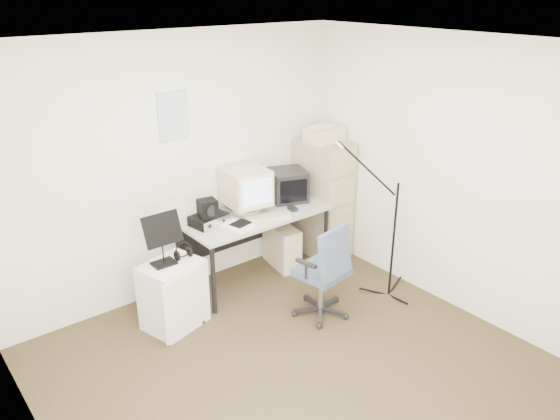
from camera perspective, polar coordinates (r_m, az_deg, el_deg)
floor at (r=4.53m, az=2.14°, el=-16.69°), size 3.60×3.60×0.01m
ceiling at (r=3.52m, az=2.75°, el=16.69°), size 3.60×3.60×0.01m
wall_back at (r=5.25m, az=-10.56°, el=4.38°), size 3.60×0.02×2.50m
wall_front at (r=2.94m, az=26.72°, el=-13.52°), size 3.60×0.02×2.50m
wall_left at (r=3.13m, az=-23.89°, el=-10.60°), size 0.02×3.60×2.50m
wall_right at (r=5.14m, az=17.82°, el=3.24°), size 0.02×3.60×2.50m
wall_calendar at (r=5.10m, az=-11.10°, el=9.64°), size 0.30×0.02×0.44m
filing_cabinet at (r=6.08m, az=4.49°, el=1.24°), size 0.40×0.60×1.30m
printer at (r=5.85m, az=4.67°, el=7.88°), size 0.39×0.27×0.15m
desk at (r=5.62m, az=-2.55°, el=-3.77°), size 1.50×0.70×0.73m
crt_monitor at (r=5.44m, az=-3.59°, el=2.04°), size 0.44×0.46×0.44m
crt_tv at (r=5.76m, az=0.83°, el=2.63°), size 0.46×0.48×0.32m
desk_speaker at (r=5.71m, az=-1.02°, el=1.56°), size 0.10×0.10×0.16m
keyboard at (r=5.34m, az=-1.24°, el=-0.73°), size 0.46×0.28×0.02m
mouse at (r=5.53m, az=1.32°, el=0.16°), size 0.09×0.12×0.03m
radio_receiver at (r=5.24m, az=-7.44°, el=-0.99°), size 0.37×0.29×0.10m
radio_speaker at (r=5.16m, az=-7.59°, el=0.19°), size 0.19×0.19×0.17m
papers at (r=5.17m, az=-4.50°, el=-1.67°), size 0.28×0.34×0.02m
pc_tower at (r=5.91m, az=0.18°, el=-3.75°), size 0.30×0.53×0.46m
office_chair at (r=4.98m, az=4.37°, el=-6.21°), size 0.62×0.62×0.93m
side_cart at (r=4.98m, az=-11.09°, el=-8.68°), size 0.59×0.52×0.62m
music_stand at (r=4.73m, az=-12.26°, el=-2.95°), size 0.37×0.26×0.49m
headphones at (r=4.88m, az=-10.08°, el=-4.42°), size 0.22×0.22×0.03m
mic_stand at (r=5.25m, az=11.92°, el=-1.38°), size 0.03×0.03×1.53m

